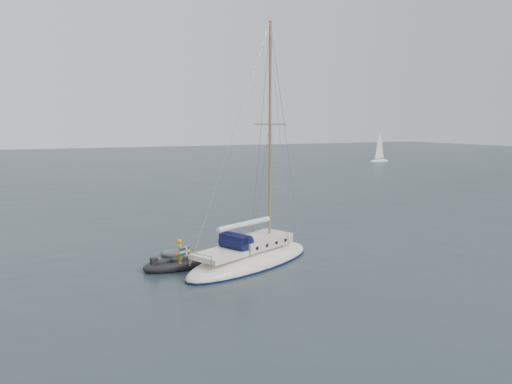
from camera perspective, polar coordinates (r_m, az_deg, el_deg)
name	(u,v)px	position (r m, az deg, el deg)	size (l,w,h in m)	color
ground	(263,252)	(32.93, 0.81, -6.86)	(300.00, 300.00, 0.00)	black
sailboat	(251,246)	(29.77, -0.60, -6.21)	(10.52, 3.15, 14.98)	white
dinghy	(181,253)	(32.33, -8.54, -6.92)	(2.65, 1.20, 0.38)	#4E4D52
rib	(177,263)	(29.72, -9.05, -8.06)	(4.13, 1.88, 1.71)	black
distant_yacht_b	(380,146)	(113.02, 13.94, 5.11)	(6.00, 3.20, 7.94)	silver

